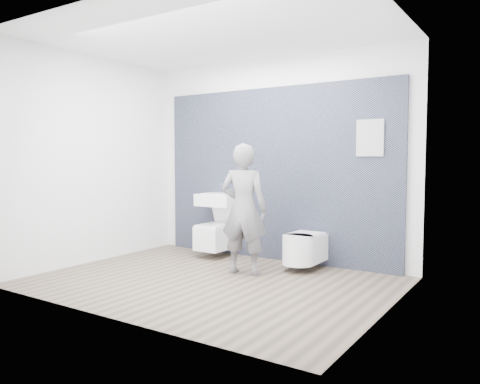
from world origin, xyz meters
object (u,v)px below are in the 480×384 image
Objects in this scene: toilet_square at (216,235)px; toilet_rounded at (303,248)px; washbasin at (219,199)px; visitor at (244,209)px.

toilet_square is 1.41m from toilet_rounded.
washbasin is 0.52m from toilet_square.
visitor reaches higher than washbasin.
toilet_square is at bearing -48.88° from visitor.
washbasin is at bearing -51.61° from visitor.
washbasin is 0.85× the size of toilet_rounded.
washbasin is at bearing 90.00° from toilet_square.
toilet_square is (-0.00, -0.07, -0.52)m from washbasin.
visitor is at bearing -38.65° from washbasin.
toilet_square is 1.20m from visitor.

